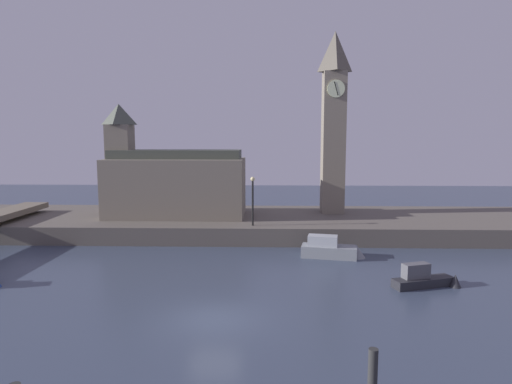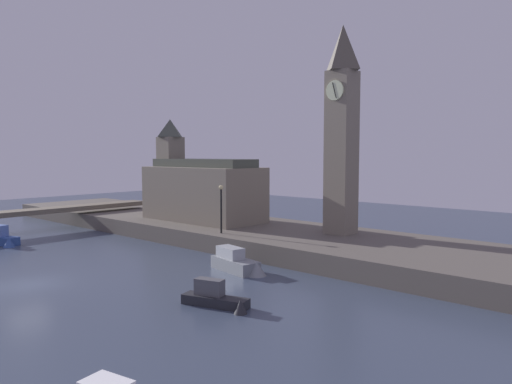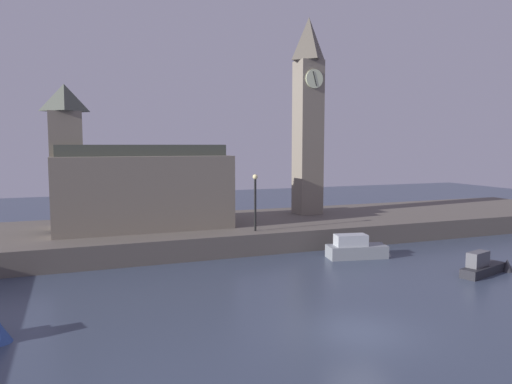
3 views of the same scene
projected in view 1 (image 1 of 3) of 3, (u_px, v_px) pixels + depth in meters
The scene contains 7 objects.
ground_plane at pixel (215, 319), 21.18m from camera, with size 120.00×120.00×0.00m, color #384256.
far_embankment at pixel (241, 223), 40.93m from camera, with size 70.00×12.00×1.50m, color #5B544C.
clock_tower at pixel (334, 121), 41.40m from camera, with size 2.31×2.35×16.98m.
parliament_hall at pixel (171, 182), 40.41m from camera, with size 12.53×5.81×10.24m.
streetlamp at pixel (253, 195), 35.88m from camera, with size 0.36×0.36×4.03m.
boat_barge_dark at pixel (427, 279), 25.68m from camera, with size 4.31×2.02×1.57m.
boat_cruiser_grey at pixel (333, 249), 31.99m from camera, with size 4.86×2.22×1.64m.
Camera 1 is at (2.57, -20.20, 8.68)m, focal length 30.78 mm.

